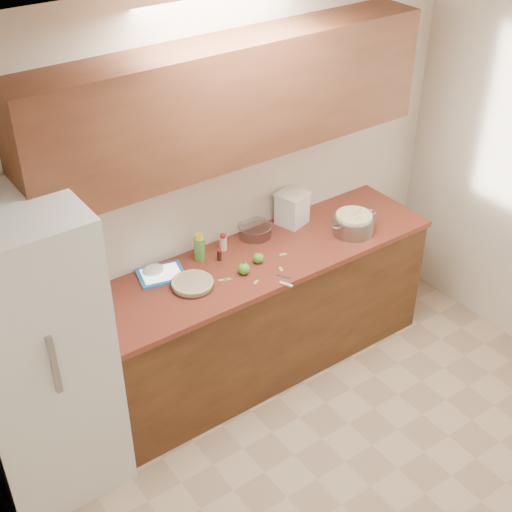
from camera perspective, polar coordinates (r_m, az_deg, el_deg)
room_shell at (r=3.46m, az=13.64°, el=-6.48°), size 3.60×3.60×3.60m
counter_run at (r=4.82m, az=-0.56°, el=-4.94°), size 2.64×0.68×0.92m
upper_cabinets at (r=4.17m, az=-1.93°, el=12.32°), size 2.60×0.34×0.70m
fridge at (r=4.06m, az=-17.35°, el=-7.56°), size 0.70×0.70×1.80m
pie at (r=4.33m, az=-5.10°, el=-2.22°), size 0.27×0.27×0.04m
colander at (r=4.85m, az=7.80°, el=2.58°), size 0.38×0.28×0.14m
flour_canister at (r=4.89m, az=2.91°, el=3.86°), size 0.24×0.24×0.23m
tablet at (r=4.45m, az=-7.59°, el=-1.48°), size 0.33×0.28×0.02m
paring_knife at (r=4.34m, az=2.39°, el=-2.18°), size 0.10×0.17×0.02m
lemon_bottle at (r=4.53m, az=-4.54°, el=0.68°), size 0.07×0.07×0.19m
cinnamon_shaker at (r=4.63m, az=-2.64°, el=1.08°), size 0.05×0.05×0.12m
vanilla_bottle at (r=4.54m, az=-2.95°, el=0.09°), size 0.03×0.03×0.08m
mixing_bowl at (r=4.78m, az=-0.08°, el=2.11°), size 0.23×0.23×0.09m
paper_towel at (r=4.46m, az=-8.23°, el=-1.13°), size 0.17×0.15×0.06m
apple_left at (r=4.41m, az=-0.97°, el=-1.03°), size 0.08×0.08×0.09m
apple_center at (r=4.51m, az=0.18°, el=-0.16°), size 0.07×0.07×0.08m
peel_a at (r=4.61m, az=2.17°, el=0.13°), size 0.05×0.03×0.00m
peel_b at (r=4.38m, az=-2.70°, el=-1.93°), size 0.05×0.04×0.00m
peel_c at (r=4.47m, az=2.01°, el=-1.05°), size 0.03×0.05×0.00m
peel_d at (r=4.39m, az=-2.29°, el=-1.85°), size 0.05×0.03×0.00m
peel_e at (r=4.36m, az=0.00°, el=-2.10°), size 0.05×0.04×0.00m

